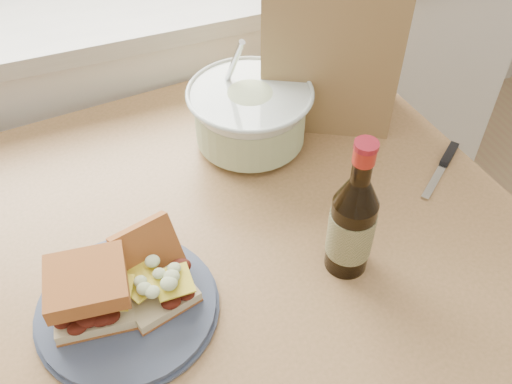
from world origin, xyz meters
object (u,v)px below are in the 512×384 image
object	(u,v)px
paper_bag	(332,39)
beer_bottle	(352,224)
dining_table	(247,281)
plate	(127,307)
coleslaw_bowl	(250,118)

from	to	relation	value
paper_bag	beer_bottle	bearing A→B (deg)	-83.00
dining_table	beer_bottle	world-z (taller)	beer_bottle
dining_table	plate	world-z (taller)	plate
coleslaw_bowl	paper_bag	xyz separation A→B (m)	(0.19, 0.04, 0.11)
paper_bag	plate	bearing A→B (deg)	-117.12
beer_bottle	paper_bag	distance (m)	0.42
plate	beer_bottle	world-z (taller)	beer_bottle
plate	paper_bag	xyz separation A→B (m)	(0.51, 0.35, 0.16)
beer_bottle	paper_bag	size ratio (longest dim) A/B	0.77
plate	coleslaw_bowl	distance (m)	0.44
dining_table	beer_bottle	distance (m)	0.28
dining_table	paper_bag	distance (m)	0.50
dining_table	beer_bottle	size ratio (longest dim) A/B	4.04
dining_table	paper_bag	world-z (taller)	paper_bag
beer_bottle	plate	bearing A→B (deg)	148.79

